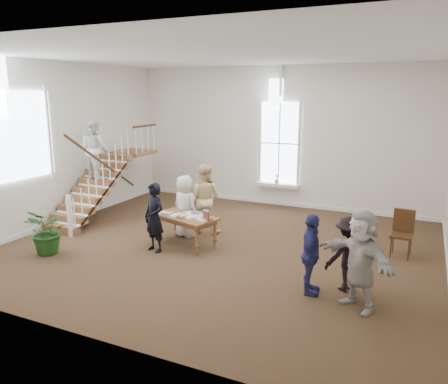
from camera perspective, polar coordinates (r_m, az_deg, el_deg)
The scene contains 12 objects.
ground at distance 10.71m, azimuth -0.43°, elevation -7.11°, with size 10.00×10.00×0.00m, color #3F2C18.
room_shell at distance 14.53m, azimuth 6.99°, elevation -0.17°, with size 10.49×10.00×10.00m.
staircase at distance 13.26m, azimuth -16.25°, elevation 3.52°, with size 1.10×4.10×2.92m.
library_table at distance 10.62m, azimuth -4.99°, elevation -3.53°, with size 1.76×1.23×0.81m.
police_officer at distance 10.30m, azimuth -9.08°, elevation -3.32°, with size 0.60×0.39×1.63m, color black.
elderly_woman at distance 11.27m, azimuth -5.12°, elevation -1.86°, with size 0.79×0.51×1.61m, color white.
person_yellow at distance 11.52m, azimuth -2.60°, elevation -0.86°, with size 0.90×0.70×1.85m, color #FADB9C.
woman_cluster_a at distance 8.22m, azimuth 11.26°, elevation -8.01°, with size 0.90×0.37×1.53m, color navy.
woman_cluster_b at distance 8.55m, azimuth 15.92°, elevation -7.77°, with size 0.93×0.53×1.44m, color black.
woman_cluster_c at distance 7.86m, azimuth 17.39°, elevation -8.49°, with size 1.63×0.52×1.76m, color beige.
floor_plant at distance 10.85m, azimuth -22.01°, elevation -4.80°, with size 0.97×0.84×1.08m, color #193E13.
side_chair at distance 10.76m, azimuth 22.29°, elevation -4.62°, with size 0.50×0.50×1.07m.
Camera 1 is at (4.30, -9.09, 3.67)m, focal length 35.00 mm.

